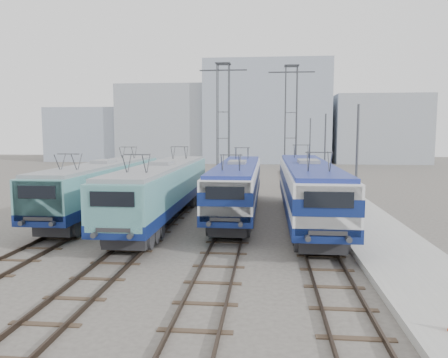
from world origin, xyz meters
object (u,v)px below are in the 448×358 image
catenary_tower_west (223,121)px  catenary_tower_east (291,121)px  locomotive_far_right (308,186)px  locomotive_center_left (162,187)px  mast_mid (325,160)px  mast_rear (310,152)px  locomotive_center_right (237,183)px  mast_front (356,176)px  locomotive_far_left (103,184)px

catenary_tower_west → catenary_tower_east: (6.50, 2.00, 0.00)m
locomotive_far_right → catenary_tower_west: (-6.75, 14.94, 4.29)m
locomotive_far_right → catenary_tower_west: size_ratio=1.54×
locomotive_center_left → mast_mid: 13.21m
catenary_tower_east → locomotive_center_left: bearing=-116.6°
catenary_tower_east → mast_mid: catenary_tower_east is taller
mast_rear → locomotive_center_right: bearing=-110.7°
locomotive_center_right → mast_front: mast_front is taller
mast_rear → mast_mid: bearing=-90.0°
locomotive_center_left → catenary_tower_east: size_ratio=1.49×
catenary_tower_east → mast_mid: 10.69m
locomotive_center_right → mast_front: bearing=-48.7°
locomotive_center_left → mast_mid: (10.85, 7.44, 1.28)m
locomotive_center_left → mast_rear: mast_rear is taller
catenary_tower_west → catenary_tower_east: bearing=17.1°
locomotive_far_right → catenary_tower_east: size_ratio=1.54×
mast_front → mast_mid: size_ratio=1.00×
catenary_tower_west → mast_rear: 9.99m
locomotive_center_left → catenary_tower_east: bearing=63.4°
locomotive_far_left → locomotive_far_right: 13.57m
mast_front → mast_rear: 24.00m
catenary_tower_east → mast_mid: bearing=-78.1°
catenary_tower_east → mast_rear: catenary_tower_east is taller
locomotive_center_right → mast_mid: (6.35, 4.77, 1.29)m
catenary_tower_west → catenary_tower_east: 6.80m
catenary_tower_east → locomotive_far_left: bearing=-130.4°
mast_front → catenary_tower_east: bearing=95.5°
locomotive_center_right → catenary_tower_east: catenary_tower_east is taller
locomotive_center_right → catenary_tower_west: (-2.25, 12.77, 4.43)m
locomotive_center_right → catenary_tower_east: 16.00m
locomotive_far_right → catenary_tower_east: bearing=90.8°
catenary_tower_west → mast_rear: size_ratio=1.71×
locomotive_far_right → mast_rear: 19.06m
locomotive_far_left → catenary_tower_east: size_ratio=1.45×
catenary_tower_west → locomotive_center_right: bearing=-80.0°
mast_mid → catenary_tower_west: bearing=137.1°
locomotive_center_left → mast_front: (10.85, -4.56, 1.28)m
catenary_tower_west → mast_front: 22.00m
locomotive_center_left → catenary_tower_west: 16.21m
catenary_tower_west → mast_rear: (8.60, 4.00, -3.14)m
locomotive_center_left → mast_rear: bearing=60.8°
locomotive_far_right → mast_mid: bearing=75.1°
locomotive_far_right → mast_rear: mast_rear is taller
locomotive_far_left → locomotive_center_left: locomotive_center_left is taller
locomotive_center_right → catenary_tower_west: size_ratio=1.44×
locomotive_center_left → catenary_tower_east: catenary_tower_east is taller
locomotive_far_left → mast_mid: mast_mid is taller
mast_front → mast_rear: (0.00, 24.00, 0.00)m
mast_front → mast_mid: bearing=90.0°
locomotive_center_right → mast_rear: (6.35, 16.77, 1.29)m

